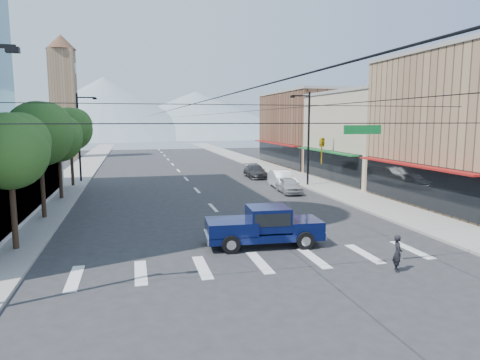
{
  "coord_description": "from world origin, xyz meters",
  "views": [
    {
      "loc": [
        -5.56,
        -16.13,
        6.31
      ],
      "look_at": [
        0.23,
        6.85,
        3.0
      ],
      "focal_mm": 32.0,
      "sensor_mm": 36.0,
      "label": 1
    }
  ],
  "objects_px": {
    "parked_car_near": "(289,185)",
    "parked_car_far": "(255,171)",
    "pickup_truck": "(263,225)",
    "pedestrian": "(398,253)",
    "parked_car_mid": "(282,179)"
  },
  "relations": [
    {
      "from": "parked_car_near",
      "to": "parked_car_far",
      "type": "relative_size",
      "value": 0.83
    },
    {
      "from": "parked_car_near",
      "to": "parked_car_mid",
      "type": "bearing_deg",
      "value": 86.41
    },
    {
      "from": "pedestrian",
      "to": "parked_car_mid",
      "type": "distance_m",
      "value": 22.5
    },
    {
      "from": "pickup_truck",
      "to": "parked_car_mid",
      "type": "height_order",
      "value": "pickup_truck"
    },
    {
      "from": "parked_car_mid",
      "to": "parked_car_far",
      "type": "bearing_deg",
      "value": 97.42
    },
    {
      "from": "pickup_truck",
      "to": "parked_car_far",
      "type": "xyz_separation_m",
      "value": [
        6.86,
        25.14,
        -0.34
      ]
    },
    {
      "from": "pickup_truck",
      "to": "parked_car_near",
      "type": "height_order",
      "value": "pickup_truck"
    },
    {
      "from": "parked_car_mid",
      "to": "pedestrian",
      "type": "bearing_deg",
      "value": -92.64
    },
    {
      "from": "pickup_truck",
      "to": "parked_car_far",
      "type": "bearing_deg",
      "value": 78.71
    },
    {
      "from": "pedestrian",
      "to": "parked_car_near",
      "type": "bearing_deg",
      "value": 14.19
    },
    {
      "from": "pickup_truck",
      "to": "pedestrian",
      "type": "relative_size",
      "value": 3.89
    },
    {
      "from": "pedestrian",
      "to": "parked_car_far",
      "type": "xyz_separation_m",
      "value": [
        2.5,
        30.08,
        -0.07
      ]
    },
    {
      "from": "pickup_truck",
      "to": "parked_car_near",
      "type": "bearing_deg",
      "value": 68.85
    },
    {
      "from": "pickup_truck",
      "to": "pedestrian",
      "type": "distance_m",
      "value": 6.59
    },
    {
      "from": "pedestrian",
      "to": "parked_car_near",
      "type": "distance_m",
      "value": 19.73
    }
  ]
}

